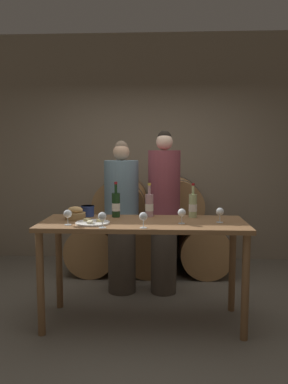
{
  "coord_description": "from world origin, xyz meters",
  "views": [
    {
      "loc": [
        0.17,
        -3.29,
        1.57
      ],
      "look_at": [
        0.0,
        0.14,
        1.19
      ],
      "focal_mm": 35.0,
      "sensor_mm": 36.0,
      "label": 1
    }
  ],
  "objects_px": {
    "person_right": "(164,212)",
    "blue_crock": "(88,210)",
    "wine_glass_far_right": "(220,212)",
    "wine_glass_center": "(143,217)",
    "wine_glass_right": "(182,213)",
    "wine_glass_far_left": "(68,214)",
    "bread_basket": "(75,214)",
    "wine_bottle_red": "(116,205)",
    "cheese_plate": "(93,223)",
    "person_left": "(122,217)",
    "wine_bottle_rose": "(149,205)",
    "tasting_table": "(143,235)",
    "wine_bottle_white": "(193,206)",
    "wine_glass_left": "(102,217)"
  },
  "relations": [
    {
      "from": "wine_bottle_red",
      "to": "wine_glass_center",
      "type": "bearing_deg",
      "value": -60.02
    },
    {
      "from": "blue_crock",
      "to": "wine_glass_far_left",
      "type": "relative_size",
      "value": 0.98
    },
    {
      "from": "person_left",
      "to": "wine_glass_center",
      "type": "relative_size",
      "value": 12.72
    },
    {
      "from": "blue_crock",
      "to": "cheese_plate",
      "type": "height_order",
      "value": "blue_crock"
    },
    {
      "from": "wine_bottle_red",
      "to": "cheese_plate",
      "type": "xyz_separation_m",
      "value": [
        -0.16,
        -0.33,
        -0.11
      ]
    },
    {
      "from": "wine_glass_far_right",
      "to": "wine_glass_center",
      "type": "bearing_deg",
      "value": -157.92
    },
    {
      "from": "blue_crock",
      "to": "bread_basket",
      "type": "distance_m",
      "value": 0.19
    },
    {
      "from": "person_right",
      "to": "wine_glass_right",
      "type": "xyz_separation_m",
      "value": [
        0.15,
        -0.83,
        0.12
      ]
    },
    {
      "from": "wine_bottle_rose",
      "to": "wine_glass_left",
      "type": "bearing_deg",
      "value": -123.87
    },
    {
      "from": "bread_basket",
      "to": "cheese_plate",
      "type": "xyz_separation_m",
      "value": [
        0.19,
        -0.19,
        -0.04
      ]
    },
    {
      "from": "wine_bottle_rose",
      "to": "wine_glass_far_left",
      "type": "relative_size",
      "value": 2.46
    },
    {
      "from": "tasting_table",
      "to": "wine_glass_center",
      "type": "distance_m",
      "value": 0.36
    },
    {
      "from": "wine_glass_far_right",
      "to": "blue_crock",
      "type": "bearing_deg",
      "value": 168.1
    },
    {
      "from": "wine_bottle_red",
      "to": "blue_crock",
      "type": "xyz_separation_m",
      "value": [
        -0.28,
        0.03,
        -0.06
      ]
    },
    {
      "from": "wine_bottle_red",
      "to": "cheese_plate",
      "type": "height_order",
      "value": "wine_bottle_red"
    },
    {
      "from": "cheese_plate",
      "to": "wine_glass_left",
      "type": "relative_size",
      "value": 2.26
    },
    {
      "from": "blue_crock",
      "to": "person_right",
      "type": "bearing_deg",
      "value": 34.06
    },
    {
      "from": "person_left",
      "to": "wine_glass_center",
      "type": "xyz_separation_m",
      "value": [
        0.29,
        -1.03,
        0.19
      ]
    },
    {
      "from": "wine_bottle_white",
      "to": "wine_glass_far_right",
      "type": "height_order",
      "value": "wine_bottle_white"
    },
    {
      "from": "wine_bottle_red",
      "to": "person_left",
      "type": "bearing_deg",
      "value": 90.44
    },
    {
      "from": "tasting_table",
      "to": "wine_bottle_white",
      "type": "relative_size",
      "value": 5.62
    },
    {
      "from": "person_left",
      "to": "blue_crock",
      "type": "bearing_deg",
      "value": -118.74
    },
    {
      "from": "wine_bottle_white",
      "to": "wine_glass_right",
      "type": "xyz_separation_m",
      "value": [
        -0.12,
        -0.32,
        -0.02
      ]
    },
    {
      "from": "wine_glass_far_left",
      "to": "person_right",
      "type": "bearing_deg",
      "value": 48.54
    },
    {
      "from": "person_right",
      "to": "cheese_plate",
      "type": "xyz_separation_m",
      "value": [
        -0.63,
        -0.86,
        0.04
      ]
    },
    {
      "from": "bread_basket",
      "to": "wine_bottle_red",
      "type": "bearing_deg",
      "value": 21.25
    },
    {
      "from": "wine_bottle_white",
      "to": "wine_glass_far_left",
      "type": "bearing_deg",
      "value": -158.73
    },
    {
      "from": "person_right",
      "to": "wine_glass_far_left",
      "type": "distance_m",
      "value": 1.25
    },
    {
      "from": "tasting_table",
      "to": "wine_bottle_red",
      "type": "xyz_separation_m",
      "value": [
        -0.27,
        0.21,
        0.24
      ]
    },
    {
      "from": "tasting_table",
      "to": "person_right",
      "type": "relative_size",
      "value": 1.03
    },
    {
      "from": "wine_glass_far_left",
      "to": "person_left",
      "type": "bearing_deg",
      "value": 68.95
    },
    {
      "from": "person_left",
      "to": "wine_glass_right",
      "type": "bearing_deg",
      "value": -53.45
    },
    {
      "from": "person_right",
      "to": "wine_bottle_rose",
      "type": "bearing_deg",
      "value": -106.29
    },
    {
      "from": "wine_glass_right",
      "to": "wine_glass_far_right",
      "type": "distance_m",
      "value": 0.35
    },
    {
      "from": "bread_basket",
      "to": "wine_bottle_white",
      "type": "bearing_deg",
      "value": 8.55
    },
    {
      "from": "tasting_table",
      "to": "wine_glass_left",
      "type": "distance_m",
      "value": 0.49
    },
    {
      "from": "wine_bottle_white",
      "to": "wine_bottle_rose",
      "type": "relative_size",
      "value": 1.01
    },
    {
      "from": "wine_bottle_white",
      "to": "wine_glass_far_right",
      "type": "bearing_deg",
      "value": -49.17
    },
    {
      "from": "wine_glass_left",
      "to": "wine_glass_right",
      "type": "height_order",
      "value": "same"
    },
    {
      "from": "wine_bottle_red",
      "to": "cheese_plate",
      "type": "bearing_deg",
      "value": -116.36
    },
    {
      "from": "person_right",
      "to": "blue_crock",
      "type": "height_order",
      "value": "person_right"
    },
    {
      "from": "wine_glass_left",
      "to": "person_left",
      "type": "bearing_deg",
      "value": 87.48
    },
    {
      "from": "bread_basket",
      "to": "wine_glass_right",
      "type": "height_order",
      "value": "wine_glass_right"
    },
    {
      "from": "wine_glass_far_left",
      "to": "blue_crock",
      "type": "bearing_deg",
      "value": 78.89
    },
    {
      "from": "wine_glass_far_left",
      "to": "wine_glass_center",
      "type": "xyz_separation_m",
      "value": [
        0.65,
        -0.09,
        0.0
      ]
    },
    {
      "from": "person_left",
      "to": "wine_bottle_red",
      "type": "bearing_deg",
      "value": -89.56
    },
    {
      "from": "cheese_plate",
      "to": "wine_glass_left",
      "type": "xyz_separation_m",
      "value": [
        0.11,
        -0.18,
        0.08
      ]
    },
    {
      "from": "tasting_table",
      "to": "wine_glass_left",
      "type": "bearing_deg",
      "value": -137.27
    },
    {
      "from": "wine_bottle_red",
      "to": "blue_crock",
      "type": "bearing_deg",
      "value": 173.57
    },
    {
      "from": "wine_glass_right",
      "to": "wine_glass_far_right",
      "type": "bearing_deg",
      "value": 11.8
    }
  ]
}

